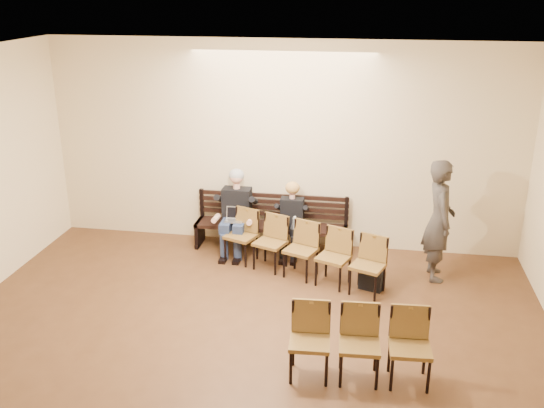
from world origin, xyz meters
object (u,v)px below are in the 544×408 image
Objects in this scene: bench at (271,237)px; bag at (372,280)px; passerby at (440,211)px; chair_row_back at (359,346)px; chair_row_front at (301,250)px; laptop at (234,224)px; water_bottle at (295,229)px; seated_woman at (291,223)px; seated_man at (236,211)px.

bench reaches higher than bag.
bag is 1.46m from passerby.
chair_row_back is at bearing -93.11° from bag.
bag is at bearing 8.81° from chair_row_front.
bag is 0.22× the size of chair_row_back.
passerby is at bearing -12.58° from bench.
bag is (2.30, -0.83, -0.43)m from laptop.
passerby is 2.18m from chair_row_front.
water_bottle is 0.14× the size of chair_row_back.
seated_woman is at bearing 26.98° from laptop.
chair_row_front is 1.67× the size of chair_row_back.
water_bottle is at bearing 128.39° from chair_row_front.
chair_row_front is at bearing -71.86° from seated_woman.
passerby reaches higher than water_bottle.
chair_row_front reaches higher than water_bottle.
water_bottle is 0.56m from chair_row_front.
chair_row_front reaches higher than bench.
seated_man reaches higher than bench.
water_bottle is at bearing -41.17° from bench.
passerby reaches higher than laptop.
laptop is at bearing 175.29° from water_bottle.
bench is 7.48× the size of bag.
bench is 8.60× the size of laptop.
bag is 0.16× the size of passerby.
seated_woman is 3.53m from chair_row_back.
bag is 0.13× the size of chair_row_front.
seated_woman reaches higher than chair_row_back.
water_bottle reaches higher than bench.
seated_man is at bearing 166.98° from chair_row_front.
bench is at bearing 11.75° from seated_man.
seated_woman is 0.51× the size of passerby.
seated_woman is (0.37, -0.12, 0.33)m from bench.
water_bottle is 2.29m from passerby.
chair_row_back is at bearing -40.00° from laptop.
water_bottle is at bearing -15.36° from seated_man.
laptop reaches higher than bag.
chair_row_front reaches higher than bag.
seated_man is (-0.58, -0.12, 0.49)m from bench.
chair_row_back is at bearing -56.45° from seated_man.
laptop is 0.19× the size of chair_row_back.
bench is 0.73m from laptop.
seated_man reaches higher than bag.
bench is 1.63× the size of chair_row_back.
chair_row_front is at bearing 108.13° from chair_row_back.
laptop is at bearing -150.57° from bench.
passerby is at bearing -8.36° from seated_man.
seated_woman is 0.69× the size of chair_row_back.
bench is 0.70m from water_bottle.
bench is 1.19× the size of passerby.
bag is at bearing -5.03° from laptop.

